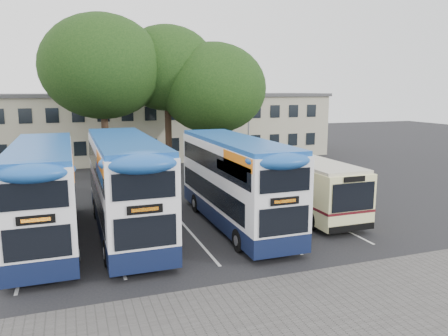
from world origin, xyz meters
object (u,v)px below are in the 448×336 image
bus_single (297,180)px  lamp_post (249,107)px  bus_dd_left (44,189)px  bus_dd_mid (125,182)px  bus_dd_right (235,178)px  tree_left (102,67)px  tree_mid (167,69)px  tree_right (213,88)px

bus_single → lamp_post: bearing=77.7°
bus_dd_left → bus_dd_mid: bus_dd_mid is taller
bus_dd_mid → bus_dd_right: 5.16m
bus_dd_left → bus_dd_right: bus_dd_left is taller
tree_left → bus_dd_left: 14.49m
bus_dd_left → bus_dd_mid: bearing=-1.2°
bus_dd_right → tree_left: bearing=110.3°
lamp_post → tree_mid: bearing=-167.0°
tree_mid → tree_right: bearing=-26.3°
tree_mid → bus_dd_right: tree_mid is taller
tree_left → tree_mid: tree_left is taller
tree_left → bus_dd_left: tree_left is taller
bus_single → tree_left: bearing=128.1°
tree_left → bus_dd_left: (-3.63, -12.78, -5.77)m
tree_mid → bus_dd_left: tree_mid is taller
tree_left → bus_dd_mid: (-0.22, -12.86, -5.68)m
tree_mid → bus_dd_right: bearing=-89.6°
tree_right → bus_single: (1.23, -11.03, -4.97)m
tree_mid → bus_dd_left: size_ratio=1.10×
tree_right → bus_dd_left: tree_right is taller
tree_left → bus_dd_mid: tree_left is taller
tree_mid → bus_dd_left: bearing=-121.8°
bus_dd_mid → bus_dd_right: (5.14, -0.46, -0.09)m
bus_dd_mid → bus_single: 9.53m
bus_dd_right → tree_right: bearing=76.3°
lamp_post → bus_dd_mid: bearing=-129.1°
tree_left → tree_mid: size_ratio=1.04×
bus_dd_mid → bus_dd_right: size_ratio=1.04×
bus_dd_right → bus_dd_mid: bearing=174.9°
tree_right → bus_single: size_ratio=1.01×
tree_left → lamp_post: bearing=11.8°
tree_right → bus_dd_left: bearing=-133.9°
bus_dd_left → bus_single: size_ratio=1.04×
bus_dd_mid → bus_dd_left: bearing=178.8°
tree_right → bus_dd_mid: (-8.21, -12.14, -4.20)m
tree_right → tree_left: bearing=174.9°
lamp_post → tree_left: bearing=-168.2°
tree_left → tree_mid: 4.91m
lamp_post → tree_left: (-12.33, -2.57, 3.05)m
tree_left → bus_dd_right: size_ratio=1.15×
tree_left → tree_mid: bearing=9.9°
tree_left → bus_single: 16.27m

